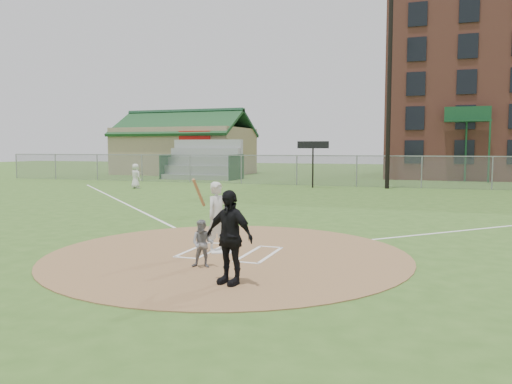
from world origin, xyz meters
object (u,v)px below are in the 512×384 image
(home_plate, at_px, (222,251))
(ondeck_player, at_px, (136,176))
(catcher, at_px, (203,244))
(umpire, at_px, (229,237))
(batter_at_plate, at_px, (218,216))

(home_plate, xyz_separation_m, ondeck_player, (-12.55, 15.96, 0.73))
(catcher, xyz_separation_m, umpire, (0.99, -0.98, 0.36))
(ondeck_player, distance_m, batter_at_plate, 20.17)
(home_plate, xyz_separation_m, batter_at_plate, (-0.13, 0.07, 0.82))
(home_plate, relative_size, batter_at_plate, 0.27)
(umpire, xyz_separation_m, ondeck_player, (-13.77, 18.47, -0.11))
(umpire, bearing_deg, ondeck_player, 142.53)
(catcher, relative_size, umpire, 0.58)
(batter_at_plate, bearing_deg, catcher, -77.43)
(catcher, relative_size, ondeck_player, 0.65)
(catcher, height_order, ondeck_player, ondeck_player)
(umpire, bearing_deg, catcher, 151.17)
(catcher, distance_m, umpire, 1.44)
(ondeck_player, xyz_separation_m, batter_at_plate, (12.42, -15.89, 0.09))
(home_plate, height_order, ondeck_player, ondeck_player)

